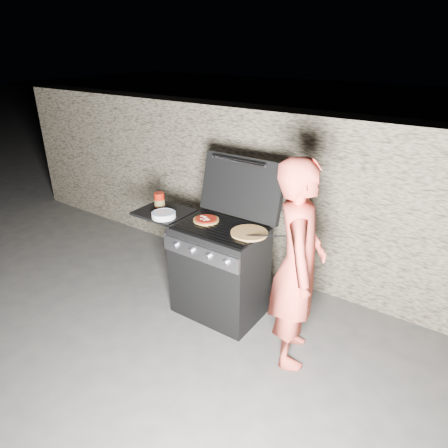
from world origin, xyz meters
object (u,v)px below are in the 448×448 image
Objects in this scene: sauce_jar at (159,200)px; person at (298,266)px; gas_grill at (199,263)px; pizza_topped at (206,220)px.

sauce_jar is 1.61m from person.
gas_grill is 0.73m from sauce_jar.
gas_grill is at bearing -156.16° from pizza_topped.
person is (1.08, -0.13, 0.40)m from gas_grill.
person is at bearing -6.41° from sauce_jar.
sauce_jar is at bearing 178.75° from pizza_topped.
person is at bearing -9.40° from pizza_topped.
pizza_topped is at bearing 23.84° from gas_grill.
person reaches higher than sauce_jar.
person reaches higher than gas_grill.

